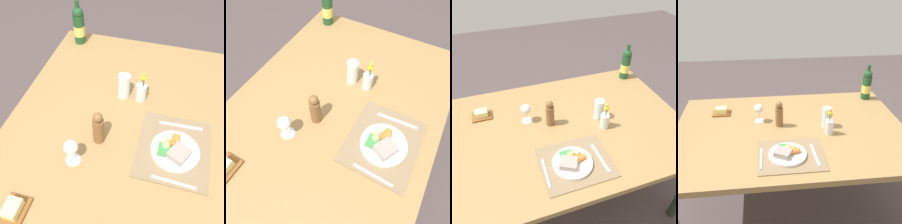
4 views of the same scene
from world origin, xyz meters
TOP-DOWN VIEW (x-y plane):
  - ground_plane at (0.00, 0.00)m, footprint 8.00×8.00m
  - dining_table at (0.00, 0.00)m, footprint 1.58×1.08m
  - placemat at (-0.03, -0.30)m, footprint 0.39×0.33m
  - dinner_plate at (-0.05, -0.31)m, footprint 0.22×0.22m
  - fork at (-0.21, -0.32)m, footprint 0.02×0.19m
  - knife at (0.11, -0.32)m, footprint 0.03×0.21m
  - wine_glass at (-0.21, 0.13)m, footprint 0.07×0.07m
  - pepper_mill at (-0.07, 0.05)m, footprint 0.05×0.05m
  - flower_vase at (0.25, -0.09)m, footprint 0.06×0.06m
  - wine_bottle at (0.68, 0.41)m, footprint 0.07×0.07m
  - water_tumbler at (0.25, 0.01)m, footprint 0.07×0.07m

SIDE VIEW (x-z plane):
  - ground_plane at x=0.00m, z-range 0.00..0.00m
  - dining_table at x=0.00m, z-range 0.30..1.04m
  - placemat at x=-0.03m, z-range 0.73..0.74m
  - fork at x=-0.21m, z-range 0.74..0.75m
  - knife at x=0.11m, z-range 0.74..0.75m
  - dinner_plate at x=-0.05m, z-range 0.73..0.78m
  - flower_vase at x=0.25m, z-range 0.70..0.89m
  - water_tumbler at x=0.25m, z-range 0.73..0.87m
  - pepper_mill at x=-0.07m, z-range 0.73..0.91m
  - wine_glass at x=-0.21m, z-range 0.76..0.90m
  - wine_bottle at x=0.68m, z-range 0.71..1.00m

